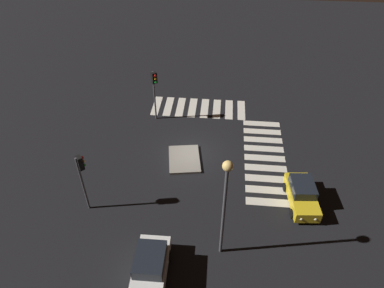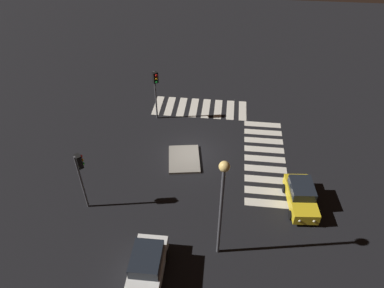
% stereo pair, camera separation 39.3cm
% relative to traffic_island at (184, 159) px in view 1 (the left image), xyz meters
% --- Properties ---
extents(ground_plane, '(80.00, 80.00, 0.00)m').
position_rel_traffic_island_xyz_m(ground_plane, '(0.82, -0.53, -0.09)').
color(ground_plane, black).
extents(traffic_island, '(3.53, 2.87, 0.18)m').
position_rel_traffic_island_xyz_m(traffic_island, '(0.00, 0.00, 0.00)').
color(traffic_island, gray).
rests_on(traffic_island, ground).
extents(car_yellow, '(4.01, 2.09, 1.70)m').
position_rel_traffic_island_xyz_m(car_yellow, '(-3.59, -8.42, 0.74)').
color(car_yellow, gold).
rests_on(car_yellow, ground).
extents(car_white, '(4.28, 2.06, 1.85)m').
position_rel_traffic_island_xyz_m(car_white, '(-10.07, 0.76, 0.82)').
color(car_white, silver).
rests_on(car_white, ground).
extents(traffic_light_north, '(0.53, 0.54, 4.70)m').
position_rel_traffic_island_xyz_m(traffic_light_north, '(5.27, 3.09, 3.46)').
color(traffic_light_north, '#47474C').
rests_on(traffic_light_north, ground).
extents(traffic_light_west, '(0.54, 0.54, 4.53)m').
position_rel_traffic_island_xyz_m(traffic_light_west, '(-5.32, 5.79, 3.34)').
color(traffic_light_west, '#47474C').
rests_on(traffic_light_west, ground).
extents(street_lamp, '(0.56, 0.56, 7.33)m').
position_rel_traffic_island_xyz_m(street_lamp, '(-7.96, -3.09, 4.94)').
color(street_lamp, '#47474C').
rests_on(street_lamp, ground).
extents(crosswalk_near, '(9.90, 3.20, 0.02)m').
position_rel_traffic_island_xyz_m(crosswalk_near, '(0.82, -6.32, -0.08)').
color(crosswalk_near, silver).
rests_on(crosswalk_near, ground).
extents(crosswalk_side, '(3.20, 8.75, 0.02)m').
position_rel_traffic_island_xyz_m(crosswalk_side, '(7.42, -0.53, -0.08)').
color(crosswalk_side, silver).
rests_on(crosswalk_side, ground).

